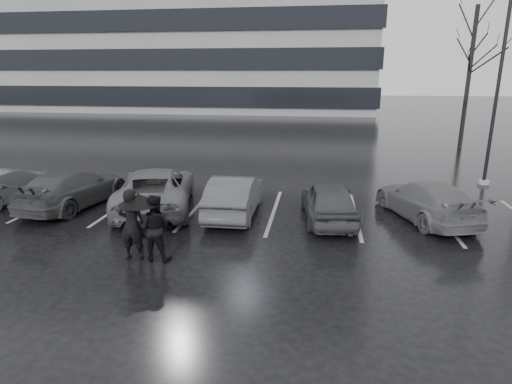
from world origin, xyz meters
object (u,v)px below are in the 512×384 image
at_px(car_west_d, 7,185).
at_px(pedestrian_left, 132,224).
at_px(car_main, 328,201).
at_px(car_east, 426,200).
at_px(lamp_post, 497,96).
at_px(car_west_a, 235,195).
at_px(pedestrian_right, 154,228).
at_px(car_west_c, 73,188).
at_px(car_west_b, 156,188).
at_px(tree_north, 468,79).

bearing_deg(car_west_d, pedestrian_left, 156.53).
bearing_deg(car_main, car_east, -175.82).
bearing_deg(car_east, pedestrian_left, 9.16).
height_order(car_west_d, lamp_post, lamp_post).
distance_m(car_main, car_west_a, 3.15).
bearing_deg(lamp_post, pedestrian_right, -140.01).
height_order(car_west_d, car_east, car_west_d).
relative_size(car_main, car_west_c, 0.82).
xyz_separation_m(car_west_a, car_west_d, (-8.63, 0.12, -0.03)).
bearing_deg(car_east, pedestrian_right, 10.65).
bearing_deg(car_west_c, car_west_b, -169.25).
distance_m(pedestrian_left, lamp_post, 15.41).
xyz_separation_m(pedestrian_right, lamp_post, (11.24, 9.43, 2.88)).
relative_size(pedestrian_left, pedestrian_right, 1.09).
relative_size(lamp_post, tree_north, 0.96).
relative_size(car_west_c, car_west_d, 1.18).
height_order(car_west_b, pedestrian_right, pedestrian_right).
bearing_deg(car_west_a, car_west_d, -1.61).
height_order(pedestrian_left, pedestrian_right, pedestrian_left).
xyz_separation_m(car_west_d, lamp_post, (18.55, 5.43, 3.10)).
height_order(car_west_a, pedestrian_left, pedestrian_left).
relative_size(car_west_a, car_west_c, 0.88).
bearing_deg(car_main, car_west_c, -8.87).
bearing_deg(car_west_b, car_main, 161.89).
height_order(car_main, car_west_a, car_west_a).
height_order(car_west_a, tree_north, tree_north).
xyz_separation_m(car_west_a, lamp_post, (9.92, 5.55, 3.07)).
distance_m(car_west_a, tree_north, 19.36).
distance_m(car_west_b, car_west_c, 3.07).
bearing_deg(car_east, tree_north, -129.20).
distance_m(car_main, car_west_d, 11.78).
bearing_deg(tree_north, car_west_b, -134.61).
distance_m(car_west_a, car_west_d, 8.64).
distance_m(car_west_a, lamp_post, 11.77).
xyz_separation_m(car_west_c, car_east, (12.27, 0.37, -0.04)).
height_order(car_west_d, pedestrian_left, pedestrian_left).
height_order(car_west_c, tree_north, tree_north).
bearing_deg(tree_north, car_main, -119.38).
bearing_deg(lamp_post, car_west_c, -161.01).
xyz_separation_m(car_west_a, car_east, (6.32, 0.46, -0.04)).
bearing_deg(pedestrian_left, lamp_post, -142.52).
relative_size(car_main, tree_north, 0.45).
distance_m(car_west_b, car_west_d, 5.76).
bearing_deg(car_west_a, car_main, 175.96).
bearing_deg(car_west_d, car_west_a, -173.19).
height_order(pedestrian_left, tree_north, tree_north).
relative_size(car_west_b, car_east, 1.19).
distance_m(car_west_d, pedestrian_right, 8.34).
xyz_separation_m(car_west_b, car_east, (9.20, 0.22, -0.09)).
xyz_separation_m(car_west_b, car_west_d, (-5.76, -0.12, -0.08)).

